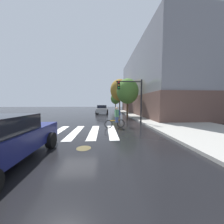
{
  "coord_description": "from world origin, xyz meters",
  "views": [
    {
      "loc": [
        1.81,
        -8.07,
        1.97
      ],
      "look_at": [
        2.36,
        0.15,
        1.36
      ],
      "focal_mm": 18.75,
      "sensor_mm": 36.0,
      "label": 1
    }
  ],
  "objects_px": {
    "street_tree_near": "(127,91)",
    "street_tree_far": "(116,98)",
    "street_tree_mid": "(120,90)",
    "sedan_mid": "(102,109)",
    "cyclist": "(116,117)",
    "fire_hydrant": "(145,114)",
    "manhole_cover": "(84,148)",
    "traffic_light_near": "(133,94)"
  },
  "relations": [
    {
      "from": "manhole_cover",
      "to": "street_tree_near",
      "type": "xyz_separation_m",
      "value": [
        4.16,
        11.18,
        3.64
      ]
    },
    {
      "from": "traffic_light_near",
      "to": "fire_hydrant",
      "type": "height_order",
      "value": "traffic_light_near"
    },
    {
      "from": "cyclist",
      "to": "street_tree_far",
      "type": "height_order",
      "value": "street_tree_far"
    },
    {
      "from": "fire_hydrant",
      "to": "street_tree_mid",
      "type": "bearing_deg",
      "value": 105.14
    },
    {
      "from": "sedan_mid",
      "to": "cyclist",
      "type": "distance_m",
      "value": 13.39
    },
    {
      "from": "manhole_cover",
      "to": "street_tree_mid",
      "type": "xyz_separation_m",
      "value": [
        4.24,
        19.94,
        4.8
      ]
    },
    {
      "from": "sedan_mid",
      "to": "fire_hydrant",
      "type": "xyz_separation_m",
      "value": [
        6.15,
        -6.58,
        -0.31
      ]
    },
    {
      "from": "manhole_cover",
      "to": "fire_hydrant",
      "type": "relative_size",
      "value": 0.82
    },
    {
      "from": "street_tree_mid",
      "to": "traffic_light_near",
      "type": "bearing_deg",
      "value": -92.64
    },
    {
      "from": "street_tree_near",
      "to": "street_tree_far",
      "type": "height_order",
      "value": "street_tree_near"
    },
    {
      "from": "sedan_mid",
      "to": "traffic_light_near",
      "type": "xyz_separation_m",
      "value": [
        3.06,
        -11.7,
        2.02
      ]
    },
    {
      "from": "cyclist",
      "to": "street_tree_near",
      "type": "bearing_deg",
      "value": 71.88
    },
    {
      "from": "traffic_light_near",
      "to": "street_tree_near",
      "type": "relative_size",
      "value": 0.78
    },
    {
      "from": "street_tree_far",
      "to": "cyclist",
      "type": "bearing_deg",
      "value": -95.44
    },
    {
      "from": "fire_hydrant",
      "to": "street_tree_near",
      "type": "xyz_separation_m",
      "value": [
        -2.51,
        0.24,
        3.11
      ]
    },
    {
      "from": "street_tree_near",
      "to": "street_tree_mid",
      "type": "bearing_deg",
      "value": 89.5
    },
    {
      "from": "sedan_mid",
      "to": "street_tree_near",
      "type": "height_order",
      "value": "street_tree_near"
    },
    {
      "from": "street_tree_near",
      "to": "street_tree_far",
      "type": "xyz_separation_m",
      "value": [
        0.04,
        17.5,
        -0.27
      ]
    },
    {
      "from": "traffic_light_near",
      "to": "street_tree_mid",
      "type": "relative_size",
      "value": 0.59
    },
    {
      "from": "manhole_cover",
      "to": "cyclist",
      "type": "distance_m",
      "value": 4.67
    },
    {
      "from": "manhole_cover",
      "to": "sedan_mid",
      "type": "relative_size",
      "value": 0.13
    },
    {
      "from": "manhole_cover",
      "to": "street_tree_near",
      "type": "distance_m",
      "value": 12.47
    },
    {
      "from": "traffic_light_near",
      "to": "cyclist",
      "type": "bearing_deg",
      "value": -136.52
    },
    {
      "from": "cyclist",
      "to": "fire_hydrant",
      "type": "height_order",
      "value": "cyclist"
    },
    {
      "from": "street_tree_near",
      "to": "cyclist",
      "type": "bearing_deg",
      "value": -108.12
    },
    {
      "from": "fire_hydrant",
      "to": "cyclist",
      "type": "bearing_deg",
      "value": -125.43
    },
    {
      "from": "cyclist",
      "to": "manhole_cover",
      "type": "bearing_deg",
      "value": -114.07
    },
    {
      "from": "sedan_mid",
      "to": "street_tree_near",
      "type": "distance_m",
      "value": 7.83
    },
    {
      "from": "fire_hydrant",
      "to": "manhole_cover",
      "type": "bearing_deg",
      "value": -121.38
    },
    {
      "from": "sedan_mid",
      "to": "street_tree_near",
      "type": "xyz_separation_m",
      "value": [
        3.64,
        -6.34,
        2.8
      ]
    },
    {
      "from": "fire_hydrant",
      "to": "street_tree_far",
      "type": "distance_m",
      "value": 18.14
    },
    {
      "from": "cyclist",
      "to": "street_tree_mid",
      "type": "bearing_deg",
      "value": 81.47
    },
    {
      "from": "sedan_mid",
      "to": "cyclist",
      "type": "height_order",
      "value": "cyclist"
    },
    {
      "from": "street_tree_near",
      "to": "street_tree_far",
      "type": "relative_size",
      "value": 1.08
    },
    {
      "from": "fire_hydrant",
      "to": "traffic_light_near",
      "type": "bearing_deg",
      "value": -121.09
    },
    {
      "from": "fire_hydrant",
      "to": "street_tree_mid",
      "type": "height_order",
      "value": "street_tree_mid"
    },
    {
      "from": "traffic_light_near",
      "to": "sedan_mid",
      "type": "bearing_deg",
      "value": 104.67
    },
    {
      "from": "street_tree_far",
      "to": "fire_hydrant",
      "type": "bearing_deg",
      "value": -82.09
    },
    {
      "from": "fire_hydrant",
      "to": "street_tree_near",
      "type": "bearing_deg",
      "value": 174.45
    },
    {
      "from": "street_tree_near",
      "to": "street_tree_mid",
      "type": "distance_m",
      "value": 8.84
    },
    {
      "from": "fire_hydrant",
      "to": "street_tree_mid",
      "type": "distance_m",
      "value": 10.26
    },
    {
      "from": "street_tree_far",
      "to": "street_tree_near",
      "type": "bearing_deg",
      "value": -90.15
    }
  ]
}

